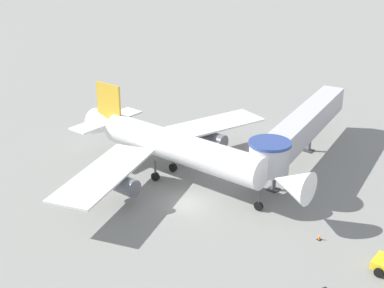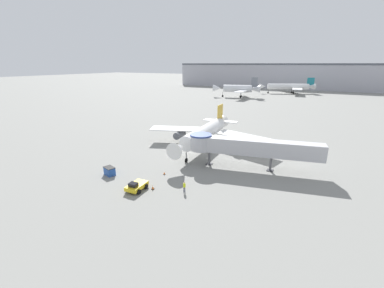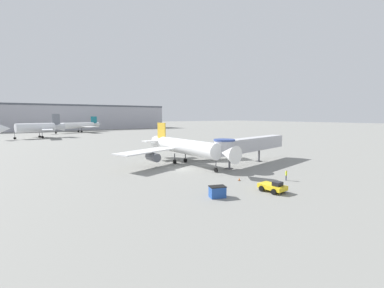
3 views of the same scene
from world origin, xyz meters
name	(u,v)px [view 2 (image 2 of 3)]	position (x,y,z in m)	size (l,w,h in m)	color
ground_plane	(186,151)	(0.00, 0.00, 0.00)	(800.00, 800.00, 0.00)	gray
main_airplane	(206,132)	(2.87, 4.13, 3.71)	(30.32, 27.47, 8.72)	white
jet_bridge	(245,146)	(14.28, -3.38, 4.25)	(23.63, 7.86, 5.93)	#B7B7BC
pushback_tug_yellow	(136,186)	(2.28, -19.78, 0.72)	(2.58, 3.68, 1.54)	yellow
service_container_blue	(110,171)	(-5.59, -17.46, 0.73)	(2.40, 1.95, 1.46)	#234C9E
traffic_cone_apron_front	(153,187)	(4.30, -18.33, 0.35)	(0.45, 0.45, 0.74)	black
traffic_cone_near_nose	(164,173)	(2.73, -12.81, 0.28)	(0.35, 0.35, 0.59)	black
ground_crew_marshaller	(184,186)	(9.11, -16.87, 0.98)	(0.36, 0.37, 1.70)	#1E2338
background_jet_gray_tail	(238,89)	(-20.15, 97.87, 4.98)	(27.00, 27.27, 11.39)	silver
background_jet_teal_tail	(289,87)	(2.82, 133.28, 4.44)	(34.37, 31.38, 10.08)	white
terminal_building	(283,76)	(-8.11, 175.00, 9.48)	(172.29, 26.04, 18.93)	#A8A8B2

